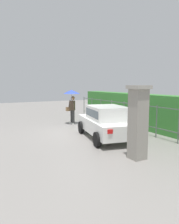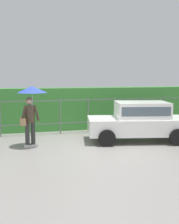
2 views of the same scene
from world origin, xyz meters
name	(u,v)px [view 2 (image 2 of 2)]	position (x,y,z in m)	size (l,w,h in m)	color
ground_plane	(99,147)	(0.00, 0.00, 0.00)	(40.00, 40.00, 0.00)	gray
car	(139,120)	(1.73, 0.55, 0.80)	(3.96, 2.46, 1.48)	white
pedestrian	(31,101)	(-2.25, 0.62, 1.58)	(1.00, 1.00, 2.10)	#333333
fence_section	(102,113)	(0.90, 2.65, 0.83)	(10.98, 0.05, 1.50)	#59605B
hedge_row	(95,108)	(0.90, 3.68, 0.95)	(11.93, 0.90, 1.90)	#387F33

